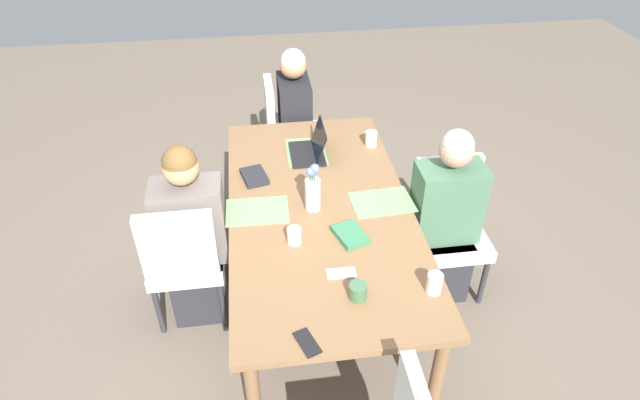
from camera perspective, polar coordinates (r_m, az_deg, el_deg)
ground_plane at (r=3.63m, az=0.00°, el=-10.02°), size 10.00×10.00×0.00m
dining_table at (r=3.17m, az=0.00°, el=-1.73°), size 2.09×1.06×0.74m
chair_head_right_left_near at (r=4.40m, az=-3.71°, el=7.51°), size 0.44×0.44×0.90m
person_head_right_left_near at (r=4.33m, az=-2.66°, el=7.52°), size 0.40×0.36×1.19m
chair_near_left_mid at (r=3.51m, az=13.47°, el=-2.09°), size 0.44×0.44×0.90m
person_near_left_mid at (r=3.42m, az=12.99°, el=-2.61°), size 0.36×0.40×1.19m
chair_far_left_far at (r=3.25m, az=-14.27°, el=-5.84°), size 0.44×0.44×0.90m
person_far_left_far at (r=3.28m, az=-13.22°, el=-4.54°), size 0.36×0.40×1.19m
flower_vase at (r=3.04m, az=-0.77°, el=1.15°), size 0.09×0.09×0.31m
placemat_head_right_left_near at (r=3.63m, az=-1.48°, el=5.16°), size 0.36×0.26×0.00m
placemat_near_left_mid at (r=3.18m, az=6.63°, el=-0.22°), size 0.28×0.38×0.00m
placemat_far_left_far at (r=3.12m, az=-6.70°, el=-1.17°), size 0.27×0.37×0.00m
laptop_head_right_left_near at (r=3.58m, az=-1.01°, el=5.42°), size 0.32×0.22×0.21m
coffee_mug_near_left at (r=2.65m, az=12.10°, el=-8.67°), size 0.08×0.08×0.11m
coffee_mug_near_right at (r=3.70m, az=5.46°, el=6.53°), size 0.08×0.08×0.10m
coffee_mug_centre_left at (r=2.58m, az=4.06°, el=-9.68°), size 0.09×0.09×0.08m
coffee_mug_centre_right at (r=2.86m, az=-2.77°, el=-3.81°), size 0.08×0.08×0.09m
book_red_cover at (r=2.91m, az=3.23°, el=-3.73°), size 0.23×0.20×0.03m
book_blue_cover at (r=3.38m, az=-7.01°, el=2.51°), size 0.23×0.18×0.04m
phone_black at (r=2.42m, az=-1.38°, el=-14.96°), size 0.17×0.12×0.01m
phone_silver at (r=2.71m, az=2.26°, el=-7.80°), size 0.07×0.15×0.01m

